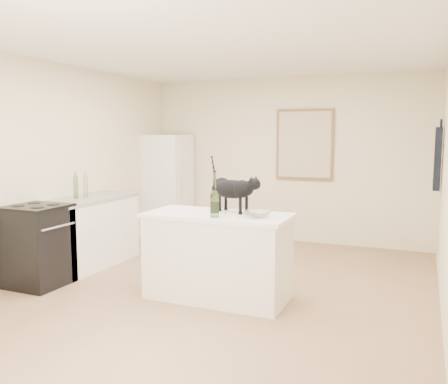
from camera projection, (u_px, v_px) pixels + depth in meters
floor at (217, 291)px, 5.20m from camera, size 5.50×5.50×0.00m
ceiling at (216, 48)px, 4.88m from camera, size 5.50×5.50×0.00m
wall_back at (286, 160)px, 7.55m from camera, size 4.50×0.00×4.50m
wall_front at (8, 212)px, 2.53m from camera, size 4.50×0.00×4.50m
wall_left at (52, 167)px, 5.91m from camera, size 0.00×5.50×5.50m
island_base at (218, 258)px, 4.92m from camera, size 1.44×0.67×0.86m
island_top at (218, 215)px, 4.87m from camera, size 1.50×0.70×0.04m
left_cabinets at (90, 233)px, 6.17m from camera, size 0.60×1.40×0.86m
left_countertop at (88, 199)px, 6.12m from camera, size 0.62×1.44×0.04m
stove at (38, 246)px, 5.35m from camera, size 0.60×0.60×0.90m
fridge at (167, 185)px, 8.00m from camera, size 0.68×0.68×1.70m
artwork_frame at (305, 145)px, 7.38m from camera, size 0.90×0.03×1.10m
artwork_canvas at (304, 145)px, 7.36m from camera, size 0.82×0.00×1.02m
hanging_garment at (438, 159)px, 6.05m from camera, size 0.08×0.34×0.80m
black_cat at (232, 192)px, 4.94m from camera, size 0.64×0.41×0.43m
wine_bottle at (215, 197)px, 4.63m from camera, size 0.09×0.09×0.40m
glass_bowl at (258, 214)px, 4.63m from camera, size 0.29×0.29×0.06m
fridge_paper at (189, 156)px, 7.91m from camera, size 0.03×0.14×0.18m
counter_bottle_cluster at (81, 187)px, 6.02m from camera, size 0.09×0.21×0.29m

